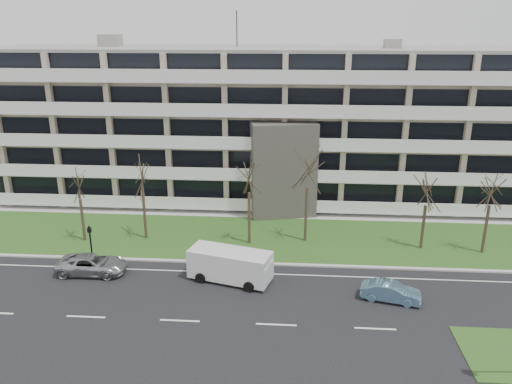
# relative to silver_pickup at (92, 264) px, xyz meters

# --- Properties ---
(ground) EXTENTS (160.00, 160.00, 0.00)m
(ground) POSITION_rel_silver_pickup_xyz_m (13.77, -5.72, -0.71)
(ground) COLOR black
(ground) RESTS_ON ground
(grass_verge) EXTENTS (90.00, 10.00, 0.06)m
(grass_verge) POSITION_rel_silver_pickup_xyz_m (13.77, 7.28, -0.68)
(grass_verge) COLOR #294F1A
(grass_verge) RESTS_ON ground
(curb) EXTENTS (90.00, 0.35, 0.12)m
(curb) POSITION_rel_silver_pickup_xyz_m (13.77, 2.28, -0.65)
(curb) COLOR #B2B2AD
(curb) RESTS_ON ground
(sidewalk) EXTENTS (90.00, 2.00, 0.08)m
(sidewalk) POSITION_rel_silver_pickup_xyz_m (13.77, 12.78, -0.67)
(sidewalk) COLOR #B2B2AD
(sidewalk) RESTS_ON ground
(lane_edge_line) EXTENTS (90.00, 0.12, 0.01)m
(lane_edge_line) POSITION_rel_silver_pickup_xyz_m (13.77, 0.78, -0.70)
(lane_edge_line) COLOR white
(lane_edge_line) RESTS_ON ground
(apartment_building) EXTENTS (60.50, 15.10, 18.75)m
(apartment_building) POSITION_rel_silver_pickup_xyz_m (13.76, 19.60, 6.91)
(apartment_building) COLOR tan
(apartment_building) RESTS_ON ground
(silver_pickup) EXTENTS (5.11, 2.39, 1.41)m
(silver_pickup) POSITION_rel_silver_pickup_xyz_m (0.00, 0.00, 0.00)
(silver_pickup) COLOR #A7AAAE
(silver_pickup) RESTS_ON ground
(blue_sedan) EXTENTS (4.11, 2.23, 1.29)m
(blue_sedan) POSITION_rel_silver_pickup_xyz_m (21.25, -2.32, -0.06)
(blue_sedan) COLOR #6C9CBB
(blue_sedan) RESTS_ON ground
(white_van) EXTENTS (6.22, 3.66, 2.27)m
(white_van) POSITION_rel_silver_pickup_xyz_m (10.35, -0.34, 0.65)
(white_van) COLOR white
(white_van) RESTS_ON ground
(pedestrian_signal) EXTENTS (0.36, 0.32, 3.24)m
(pedestrian_signal) POSITION_rel_silver_pickup_xyz_m (-0.46, 1.22, 1.36)
(pedestrian_signal) COLOR black
(pedestrian_signal) RESTS_ON ground
(tree_1) EXTENTS (3.35, 3.35, 6.70)m
(tree_1) POSITION_rel_silver_pickup_xyz_m (-2.89, 5.62, 4.50)
(tree_1) COLOR #382B21
(tree_1) RESTS_ON ground
(tree_2) EXTENTS (3.68, 3.68, 7.36)m
(tree_2) POSITION_rel_silver_pickup_xyz_m (2.19, 6.43, 5.02)
(tree_2) COLOR #382B21
(tree_2) RESTS_ON ground
(tree_3) EXTENTS (4.01, 4.01, 8.03)m
(tree_3) POSITION_rel_silver_pickup_xyz_m (11.11, 6.07, 5.54)
(tree_3) COLOR #382B21
(tree_3) RESTS_ON ground
(tree_4) EXTENTS (4.29, 4.29, 8.58)m
(tree_4) POSITION_rel_silver_pickup_xyz_m (15.80, 6.91, 5.97)
(tree_4) COLOR #382B21
(tree_4) RESTS_ON ground
(tree_5) EXTENTS (3.35, 3.35, 6.69)m
(tree_5) POSITION_rel_silver_pickup_xyz_m (25.24, 6.09, 4.49)
(tree_5) COLOR #382B21
(tree_5) RESTS_ON ground
(tree_6) EXTENTS (3.64, 3.64, 7.28)m
(tree_6) POSITION_rel_silver_pickup_xyz_m (29.97, 5.59, 4.95)
(tree_6) COLOR #382B21
(tree_6) RESTS_ON ground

